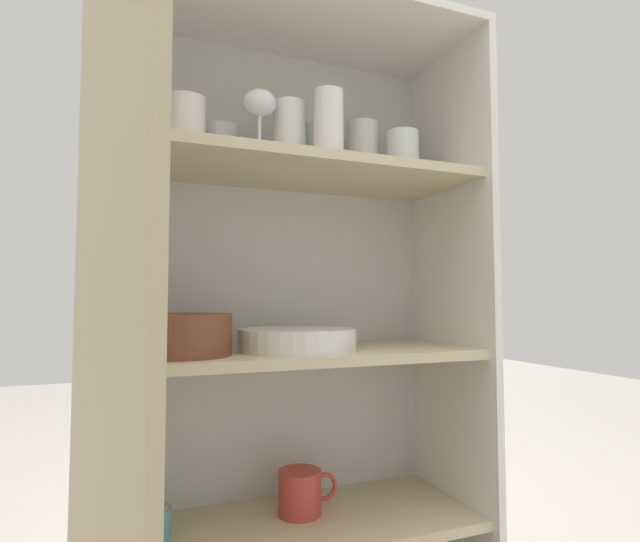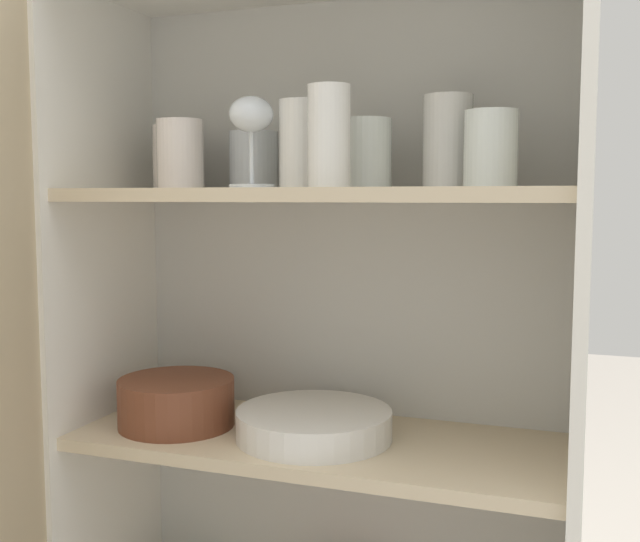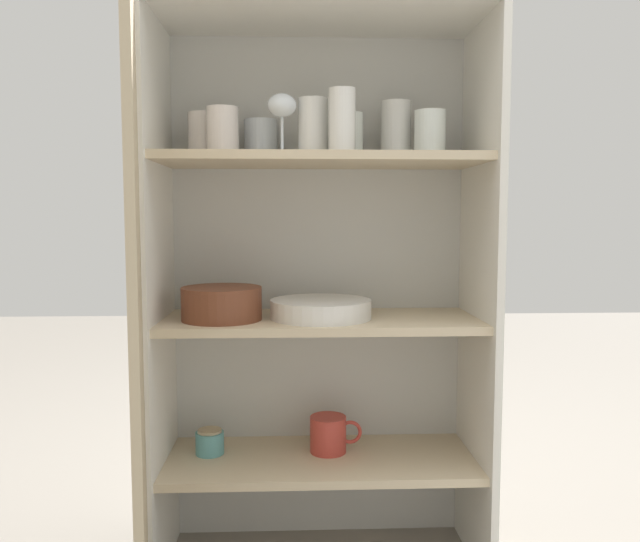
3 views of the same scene
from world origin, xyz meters
The scene contains 21 objects.
cupboard_back_panel centered at (0.00, 0.30, 0.65)m, with size 0.79×0.02×1.31m, color silver.
cupboard_side_left centered at (-0.38, 0.15, 0.65)m, with size 0.02×0.33×1.31m, color white.
cupboard_side_right centered at (0.38, 0.15, 0.65)m, with size 0.02×0.33×1.31m, color white.
cupboard_top_panel centered at (0.00, 0.15, 1.32)m, with size 0.79×0.33×0.02m, color white.
shelf_board_lower centered at (0.00, 0.15, 0.26)m, with size 0.75×0.29×0.02m, color beige.
shelf_board_middle centered at (0.00, 0.15, 0.60)m, with size 0.75×0.29×0.02m, color beige.
shelf_board_upper centered at (0.00, 0.15, 0.98)m, with size 0.75×0.29×0.02m, color beige.
cupboard_door centered at (-0.35, -0.21, 0.65)m, with size 0.10×0.38×1.31m.
tumbler_glass_0 centered at (-0.28, 0.21, 1.05)m, with size 0.08×0.08×0.11m.
tumbler_glass_1 centered at (0.26, 0.14, 1.05)m, with size 0.07×0.07×0.11m.
tumbler_glass_2 centered at (-0.23, 0.14, 1.05)m, with size 0.07×0.07×0.11m.
tumbler_glass_3 centered at (0.19, 0.20, 1.06)m, with size 0.07×0.07×0.14m.
tumbler_glass_4 centered at (0.04, 0.07, 1.07)m, with size 0.06×0.06×0.14m.
tumbler_glass_5 centered at (0.06, 0.19, 1.05)m, with size 0.08×0.08×0.11m.
tumbler_glass_6 centered at (-0.14, 0.24, 1.04)m, with size 0.08×0.08×0.10m.
tumbler_glass_7 centered at (-0.02, 0.13, 1.06)m, with size 0.07×0.07×0.13m.
wine_glass_0 centered at (-0.09, 0.11, 1.09)m, with size 0.07×0.07×0.14m.
plate_stack_white centered at (0.00, 0.13, 0.63)m, with size 0.24×0.24×0.04m.
mixing_bowl_large centered at (-0.23, 0.12, 0.65)m, with size 0.19×0.19×0.08m.
coffee_mug_primary centered at (0.02, 0.18, 0.31)m, with size 0.13×0.09×0.09m.
storage_jar centered at (-0.27, 0.18, 0.30)m, with size 0.07×0.07×0.06m.
Camera 1 is at (-0.33, -0.84, 0.71)m, focal length 28.00 mm.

